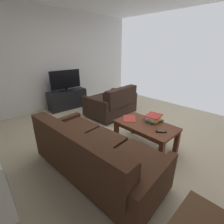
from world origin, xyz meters
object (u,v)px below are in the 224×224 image
(sofa_main, at_px, (92,154))
(book_stack, at_px, (153,118))
(loose_magazine, at_px, (129,118))
(loveseat_near, at_px, (112,103))
(tv_remote, at_px, (161,132))
(flat_tv, at_px, (66,80))
(coffee_table, at_px, (146,128))
(tv_stand, at_px, (68,99))

(sofa_main, distance_m, book_stack, 1.29)
(book_stack, height_order, loose_magazine, book_stack)
(loveseat_near, bearing_deg, tv_remote, 159.85)
(loveseat_near, height_order, tv_remote, loveseat_near)
(tv_remote, relative_size, loose_magazine, 0.48)
(sofa_main, bearing_deg, book_stack, -95.60)
(loveseat_near, bearing_deg, book_stack, 165.01)
(loose_magazine, bearing_deg, flat_tv, 136.77)
(coffee_table, distance_m, tv_stand, 2.76)
(sofa_main, height_order, tv_remote, sofa_main)
(sofa_main, distance_m, loveseat_near, 2.15)
(flat_tv, distance_m, loose_magazine, 2.44)
(flat_tv, height_order, tv_remote, flat_tv)
(flat_tv, bearing_deg, sofa_main, 157.38)
(loveseat_near, relative_size, book_stack, 3.62)
(loveseat_near, xyz_separation_m, tv_remote, (-1.79, 0.66, 0.13))
(coffee_table, relative_size, book_stack, 2.97)
(tv_stand, relative_size, loose_magazine, 3.52)
(loveseat_near, distance_m, flat_tv, 1.50)
(sofa_main, height_order, coffee_table, sofa_main)
(tv_remote, xyz_separation_m, loose_magazine, (0.67, -0.03, -0.01))
(coffee_table, xyz_separation_m, loose_magazine, (0.35, 0.03, 0.08))
(book_stack, bearing_deg, loose_magazine, 32.14)
(book_stack, distance_m, loose_magazine, 0.43)
(loveseat_near, xyz_separation_m, book_stack, (-1.47, 0.39, 0.18))
(coffee_table, xyz_separation_m, book_stack, (-0.01, -0.20, 0.13))
(sofa_main, relative_size, tv_remote, 13.17)
(loose_magazine, bearing_deg, book_stack, -9.79)
(loveseat_near, relative_size, flat_tv, 1.41)
(flat_tv, xyz_separation_m, book_stack, (-2.77, -0.17, -0.32))
(coffee_table, relative_size, loose_magazine, 3.25)
(flat_tv, bearing_deg, coffee_table, 179.46)
(tv_stand, distance_m, flat_tv, 0.56)
(sofa_main, relative_size, flat_tv, 2.24)
(book_stack, relative_size, loose_magazine, 1.09)
(sofa_main, relative_size, loose_magazine, 6.28)
(sofa_main, height_order, loveseat_near, same)
(sofa_main, xyz_separation_m, loveseat_near, (1.35, -1.67, -0.00))
(tv_remote, bearing_deg, loveseat_near, -20.15)
(flat_tv, distance_m, book_stack, 2.80)
(coffee_table, bearing_deg, loose_magazine, 4.67)
(tv_remote, bearing_deg, book_stack, -39.86)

